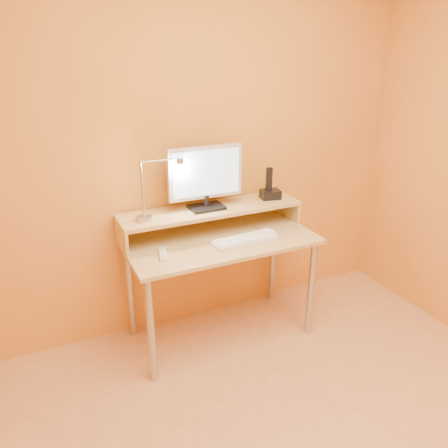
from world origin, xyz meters
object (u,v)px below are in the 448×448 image
mouse (269,232)px  keyboard (245,240)px  phone_dock (270,194)px  remote_control (163,254)px  monitor_panel (205,172)px  lamp_base (144,218)px

mouse → keyboard: bearing=167.1°
phone_dock → keyboard: 0.45m
keyboard → remote_control: keyboard is taller
phone_dock → mouse: (-0.13, -0.22, -0.17)m
monitor_panel → lamp_base: 0.48m
lamp_base → mouse: bearing=-14.0°
monitor_panel → phone_dock: monitor_panel is taller
lamp_base → remote_control: size_ratio=0.61×
mouse → remote_control: bearing=156.0°
mouse → monitor_panel: bearing=121.9°
monitor_panel → lamp_base: (-0.42, -0.04, -0.23)m
lamp_base → mouse: lamp_base is taller
keyboard → remote_control: size_ratio=2.57×
monitor_panel → keyboard: bearing=-59.5°
monitor_panel → remote_control: monitor_panel is taller
monitor_panel → mouse: 0.56m
monitor_panel → keyboard: size_ratio=1.16×
monitor_panel → remote_control: bearing=-146.8°
monitor_panel → phone_dock: 0.52m
mouse → remote_control: mouse is taller
remote_control → lamp_base: bearing=117.4°
lamp_base → keyboard: lamp_base is taller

